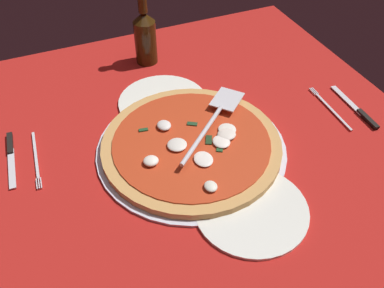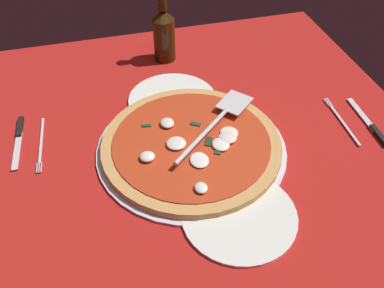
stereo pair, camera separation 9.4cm
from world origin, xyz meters
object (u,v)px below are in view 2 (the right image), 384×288
at_px(pizza_server, 217,121).
at_px(dinner_plate_right, 174,100).
at_px(place_setting_near, 356,124).
at_px(beer_bottle, 164,33).
at_px(place_setting_far, 30,142).
at_px(pizza, 192,144).
at_px(dinner_plate_left, 239,216).

bearing_deg(pizza_server, dinner_plate_right, 71.69).
distance_m(place_setting_near, beer_bottle, 0.57).
distance_m(place_setting_far, beer_bottle, 0.47).
distance_m(dinner_plate_right, pizza, 0.19).
height_order(dinner_plate_left, dinner_plate_right, same).
bearing_deg(beer_bottle, dinner_plate_right, 173.56).
xyz_separation_m(dinner_plate_left, pizza, (0.20, 0.04, 0.01)).
distance_m(dinner_plate_left, pizza, 0.21).
relative_size(dinner_plate_left, place_setting_near, 1.08).
relative_size(pizza_server, beer_bottle, 1.09).
bearing_deg(pizza, pizza_server, -63.54).
bearing_deg(dinner_plate_left, pizza, 10.91).
distance_m(dinner_plate_left, beer_bottle, 0.60).
xyz_separation_m(dinner_plate_left, pizza_server, (0.24, -0.03, 0.04)).
distance_m(dinner_plate_right, pizza_server, 0.17).
height_order(place_setting_near, place_setting_far, same).
xyz_separation_m(dinner_plate_left, place_setting_near, (0.18, -0.37, -0.00)).
height_order(place_setting_far, beer_bottle, beer_bottle).
xyz_separation_m(dinner_plate_right, pizza, (-0.19, 0.00, 0.01)).
bearing_deg(place_setting_far, place_setting_near, 82.99).
bearing_deg(pizza_server, dinner_plate_left, -138.21).
distance_m(pizza, place_setting_far, 0.38).
relative_size(dinner_plate_left, dinner_plate_right, 1.00).
distance_m(pizza, beer_bottle, 0.40).
distance_m(dinner_plate_left, place_setting_near, 0.41).
bearing_deg(pizza, dinner_plate_left, -169.09).
bearing_deg(place_setting_far, beer_bottle, 128.66).
xyz_separation_m(place_setting_far, beer_bottle, (0.27, -0.38, 0.08)).
bearing_deg(dinner_plate_left, place_setting_far, 50.54).
xyz_separation_m(pizza, place_setting_far, (0.12, 0.36, -0.02)).
height_order(dinner_plate_right, beer_bottle, beer_bottle).
height_order(pizza, beer_bottle, beer_bottle).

